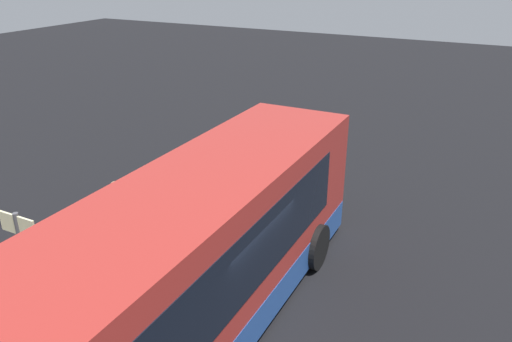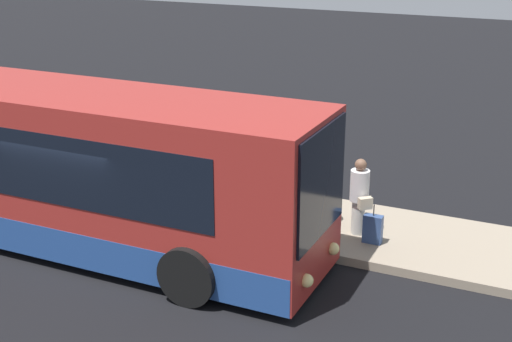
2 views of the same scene
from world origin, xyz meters
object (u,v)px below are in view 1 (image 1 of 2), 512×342
Objects in this scene: passenger_boarding at (118,210)px; suitcase at (237,185)px; trash_bin at (198,196)px; passenger_waiting at (189,205)px; bus_lead at (163,292)px; passenger_with_bags at (222,170)px; sign_post at (25,259)px.

passenger_boarding is 2.05× the size of suitcase.
trash_bin is at bearing 153.37° from suitcase.
passenger_waiting reaches higher than suitcase.
suitcase is at bearing 18.59° from bus_lead.
passenger_waiting is 2.88m from suitcase.
sign_post is (-6.68, 0.18, 0.76)m from passenger_with_bags.
trash_bin is (1.57, 0.78, -0.60)m from passenger_waiting.
suitcase is at bearing -26.63° from trash_bin.
trash_bin is (5.84, 0.15, -1.32)m from sign_post.
suitcase is at bearing 102.35° from passenger_with_bags.
bus_lead is 7.16× the size of passenger_waiting.
passenger_waiting is (1.02, -1.40, 0.01)m from passenger_boarding.
passenger_boarding is 1.73m from passenger_waiting.
sign_post is at bearing 176.21° from suitcase.
passenger_with_bags is at bearing 68.90° from passenger_boarding.
bus_lead reaches higher than sign_post.
suitcase reaches higher than trash_bin.
passenger_with_bags is at bearing 22.01° from bus_lead.
sign_post is (-7.07, 0.47, 1.34)m from suitcase.
sign_post is at bearing -24.98° from passenger_waiting.
sign_post is at bearing -82.42° from passenger_boarding.
trash_bin is at bearing -170.16° from passenger_waiting.
sign_post is at bearing -43.44° from passenger_with_bags.
trash_bin is (-1.23, 0.62, 0.03)m from suitcase.
passenger_with_bags reaches higher than trash_bin.
passenger_waiting is at bearing -176.66° from suitcase.
passenger_with_bags is 6.73m from sign_post.
passenger_boarding reaches higher than suitcase.
passenger_waiting is (3.73, 2.03, -0.53)m from bus_lead.
passenger_waiting is 1.86m from trash_bin.
bus_lead is at bearing -43.96° from passenger_boarding.
bus_lead is 2.73m from sign_post.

